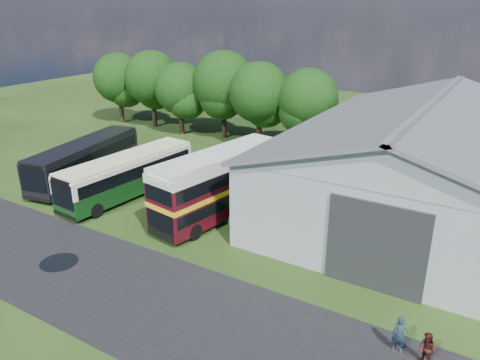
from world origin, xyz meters
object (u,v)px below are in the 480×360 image
Objects in this scene: storage_shed at (427,156)px; bus_green_single at (128,175)px; visitor_a at (399,335)px; visitor_b at (427,350)px; bus_dark_single at (85,160)px; bus_maroon_double at (220,185)px.

storage_shed is 2.06× the size of bus_green_single.
visitor_a reaches higher than visitor_b.
bus_dark_single is 29.36m from visitor_a.
bus_dark_single is (-13.89, 0.14, -0.61)m from bus_maroon_double.
visitor_a is (28.31, -7.75, -0.88)m from bus_dark_single.
storage_shed is 16.72m from visitor_a.
storage_shed is 15.44× the size of visitor_b.
bus_maroon_double reaches higher than bus_dark_single.
bus_dark_single is at bearing -161.69° from visitor_b.
bus_dark_single is 6.98× the size of visitor_a.
bus_maroon_double is at bearing -144.38° from storage_shed.
storage_shed reaches higher than bus_dark_single.
visitor_b is at bearing -12.53° from bus_green_single.
bus_green_single reaches higher than visitor_b.
bus_green_single is at bearing -163.46° from visitor_b.
bus_maroon_double is 13.90m from bus_dark_single.
bus_dark_single is at bearing 176.92° from bus_green_single.
bus_maroon_double reaches higher than bus_green_single.
bus_green_single is 24.91m from visitor_b.
bus_green_single reaches higher than visitor_a.
storage_shed is 2.02× the size of bus_dark_single.
visitor_b is at bearing -25.58° from bus_dark_single.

